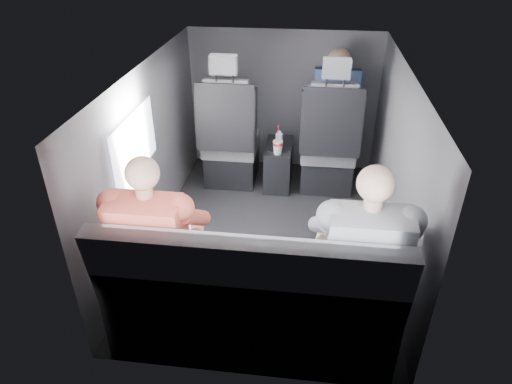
# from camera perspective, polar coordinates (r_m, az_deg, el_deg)

# --- Properties ---
(floor) EXTENTS (2.60, 2.60, 0.00)m
(floor) POSITION_cam_1_polar(r_m,az_deg,el_deg) (3.68, 1.62, -5.61)
(floor) COLOR black
(floor) RESTS_ON ground
(ceiling) EXTENTS (2.60, 2.60, 0.00)m
(ceiling) POSITION_cam_1_polar(r_m,az_deg,el_deg) (3.07, 2.00, 15.07)
(ceiling) COLOR #B2B2AD
(ceiling) RESTS_ON panel_back
(panel_left) EXTENTS (0.02, 2.60, 1.35)m
(panel_left) POSITION_cam_1_polar(r_m,az_deg,el_deg) (3.51, -13.04, 4.52)
(panel_left) COLOR #56565B
(panel_left) RESTS_ON floor
(panel_right) EXTENTS (0.02, 2.60, 1.35)m
(panel_right) POSITION_cam_1_polar(r_m,az_deg,el_deg) (3.37, 17.21, 2.77)
(panel_right) COLOR #56565B
(panel_right) RESTS_ON floor
(panel_front) EXTENTS (1.80, 0.02, 1.35)m
(panel_front) POSITION_cam_1_polar(r_m,az_deg,el_deg) (4.52, 3.42, 11.25)
(panel_front) COLOR #56565B
(panel_front) RESTS_ON floor
(panel_back) EXTENTS (1.80, 0.02, 1.35)m
(panel_back) POSITION_cam_1_polar(r_m,az_deg,el_deg) (2.25, -1.47, -11.32)
(panel_back) COLOR #56565B
(panel_back) RESTS_ON floor
(side_window) EXTENTS (0.02, 0.75, 0.42)m
(side_window) POSITION_cam_1_polar(r_m,az_deg,el_deg) (3.16, -14.88, 5.74)
(side_window) COLOR white
(side_window) RESTS_ON panel_left
(seatbelt) EXTENTS (0.35, 0.11, 0.59)m
(seatbelt) POSITION_cam_1_polar(r_m,az_deg,el_deg) (3.88, 9.52, 9.49)
(seatbelt) COLOR black
(seatbelt) RESTS_ON front_seat_right
(front_seat_left) EXTENTS (0.52, 0.58, 1.26)m
(front_seat_left) POSITION_cam_1_polar(r_m,az_deg,el_deg) (4.25, -3.25, 5.95)
(front_seat_left) COLOR black
(front_seat_left) RESTS_ON floor
(front_seat_right) EXTENTS (0.52, 0.58, 1.26)m
(front_seat_right) POSITION_cam_1_polar(r_m,az_deg,el_deg) (4.19, 9.01, 5.24)
(front_seat_right) COLOR black
(front_seat_right) RESTS_ON floor
(center_console) EXTENTS (0.24, 0.48, 0.41)m
(center_console) POSITION_cam_1_polar(r_m,az_deg,el_deg) (4.32, 2.82, 3.45)
(center_console) COLOR black
(center_console) RESTS_ON floor
(rear_bench) EXTENTS (1.60, 0.57, 0.92)m
(rear_bench) POSITION_cam_1_polar(r_m,az_deg,el_deg) (2.67, -0.60, -13.75)
(rear_bench) COLOR #55565A
(rear_bench) RESTS_ON floor
(soda_cup) EXTENTS (0.09, 0.09, 0.27)m
(soda_cup) POSITION_cam_1_polar(r_m,az_deg,el_deg) (4.04, 2.73, 5.68)
(soda_cup) COLOR white
(soda_cup) RESTS_ON center_console
(water_bottle) EXTENTS (0.06, 0.06, 0.18)m
(water_bottle) POSITION_cam_1_polar(r_m,az_deg,el_deg) (4.11, 2.89, 6.33)
(water_bottle) COLOR #A4C6DF
(water_bottle) RESTS_ON center_console
(laptop_white) EXTENTS (0.39, 0.40, 0.24)m
(laptop_white) POSITION_cam_1_polar(r_m,az_deg,el_deg) (2.79, -11.62, -3.69)
(laptop_white) COLOR white
(laptop_white) RESTS_ON passenger_rear_left
(laptop_black) EXTENTS (0.35, 0.33, 0.23)m
(laptop_black) POSITION_cam_1_polar(r_m,az_deg,el_deg) (2.65, 13.06, -5.95)
(laptop_black) COLOR black
(laptop_black) RESTS_ON passenger_rear_right
(passenger_rear_left) EXTENTS (0.49, 0.61, 1.21)m
(passenger_rear_left) POSITION_cam_1_polar(r_m,az_deg,el_deg) (2.65, -11.95, -6.15)
(passenger_rear_left) COLOR #2F3034
(passenger_rear_left) RESTS_ON rear_bench
(passenger_rear_right) EXTENTS (0.51, 0.62, 1.23)m
(passenger_rear_right) POSITION_cam_1_polar(r_m,az_deg,el_deg) (2.54, 13.00, -7.85)
(passenger_rear_right) COLOR #314A6E
(passenger_rear_right) RESTS_ON rear_bench
(passenger_front_right) EXTENTS (0.40, 0.40, 0.82)m
(passenger_front_right) POSITION_cam_1_polar(r_m,az_deg,el_deg) (4.30, 9.88, 10.91)
(passenger_front_right) COLOR #314A6E
(passenger_front_right) RESTS_ON front_seat_right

